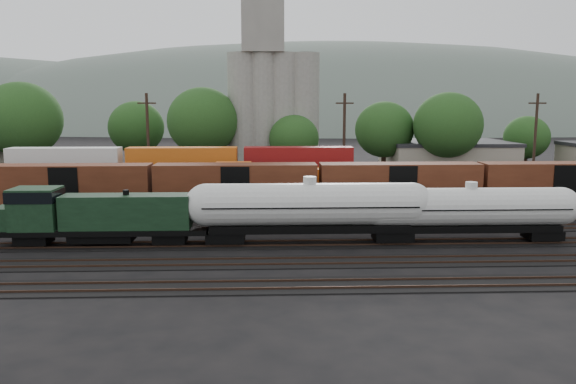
{
  "coord_description": "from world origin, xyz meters",
  "views": [
    {
      "loc": [
        2.4,
        -47.02,
        10.74
      ],
      "look_at": [
        4.29,
        2.0,
        3.0
      ],
      "focal_mm": 35.0,
      "sensor_mm": 36.0,
      "label": 1
    }
  ],
  "objects_px": {
    "grain_silo": "(272,100)",
    "orange_locomotive": "(277,184)",
    "tank_car_a": "(310,207)",
    "green_locomotive": "(89,215)"
  },
  "relations": [
    {
      "from": "grain_silo",
      "to": "orange_locomotive",
      "type": "bearing_deg",
      "value": -89.51
    },
    {
      "from": "tank_car_a",
      "to": "green_locomotive",
      "type": "bearing_deg",
      "value": -180.0
    },
    {
      "from": "tank_car_a",
      "to": "orange_locomotive",
      "type": "height_order",
      "value": "tank_car_a"
    },
    {
      "from": "orange_locomotive",
      "to": "grain_silo",
      "type": "distance_m",
      "value": 27.42
    },
    {
      "from": "orange_locomotive",
      "to": "tank_car_a",
      "type": "bearing_deg",
      "value": -81.76
    },
    {
      "from": "green_locomotive",
      "to": "tank_car_a",
      "type": "distance_m",
      "value": 16.66
    },
    {
      "from": "tank_car_a",
      "to": "orange_locomotive",
      "type": "relative_size",
      "value": 1.05
    },
    {
      "from": "tank_car_a",
      "to": "grain_silo",
      "type": "height_order",
      "value": "grain_silo"
    },
    {
      "from": "green_locomotive",
      "to": "orange_locomotive",
      "type": "bearing_deg",
      "value": 46.02
    },
    {
      "from": "tank_car_a",
      "to": "orange_locomotive",
      "type": "distance_m",
      "value": 15.16
    }
  ]
}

